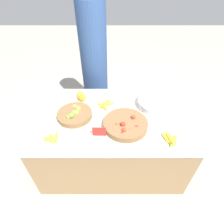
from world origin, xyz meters
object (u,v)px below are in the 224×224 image
(tomato_basket, at_px, (126,124))
(vendor_person, at_px, (94,64))
(metal_bowl, at_px, (156,103))
(price_sign, at_px, (99,132))
(lime_bowl, at_px, (75,114))

(tomato_basket, height_order, vendor_person, vendor_person)
(metal_bowl, bearing_deg, vendor_person, 133.30)
(tomato_basket, height_order, price_sign, price_sign)
(tomato_basket, bearing_deg, lime_bowl, 163.95)
(lime_bowl, height_order, vendor_person, vendor_person)
(price_sign, relative_size, vendor_person, 0.07)
(lime_bowl, relative_size, tomato_basket, 0.83)
(metal_bowl, bearing_deg, tomato_basket, -137.20)
(vendor_person, bearing_deg, metal_bowl, -46.70)
(metal_bowl, relative_size, vendor_person, 0.22)
(metal_bowl, relative_size, price_sign, 3.22)
(price_sign, bearing_deg, vendor_person, 97.88)
(tomato_basket, xyz_separation_m, vendor_person, (-0.36, 1.04, 0.10))
(lime_bowl, distance_m, price_sign, 0.36)
(metal_bowl, distance_m, price_sign, 0.70)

